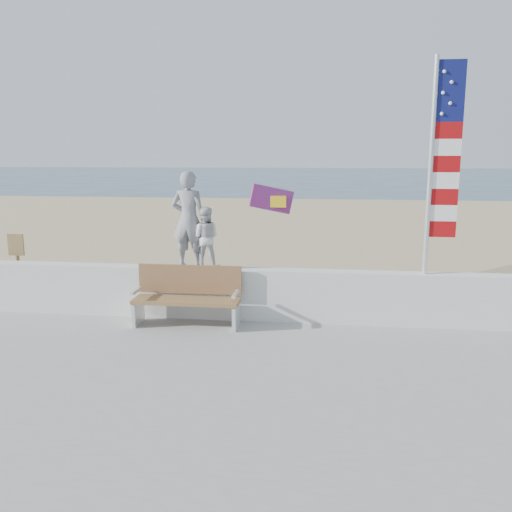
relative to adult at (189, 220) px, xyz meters
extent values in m
plane|color=#2D4A5B|center=(1.01, -2.00, -1.93)|extent=(220.00, 220.00, 0.00)
cube|color=tan|center=(1.01, 7.00, -1.89)|extent=(90.00, 40.00, 0.08)
cube|color=silver|center=(1.01, 0.00, -1.30)|extent=(30.00, 0.35, 0.90)
imported|color=gray|center=(0.00, 0.00, 0.00)|extent=(0.66, 0.47, 1.70)
imported|color=silver|center=(0.28, 0.00, -0.31)|extent=(0.54, 0.43, 1.08)
cube|color=olive|center=(0.07, -0.55, -1.31)|extent=(1.80, 0.50, 0.06)
cube|color=#8A603C|center=(0.07, -0.28, -1.00)|extent=(1.80, 0.05, 0.50)
cube|color=silver|center=(-0.78, -0.55, -1.55)|extent=(0.06, 0.50, 0.40)
cube|color=silver|center=(-0.78, -0.60, -1.15)|extent=(0.06, 0.45, 0.05)
cube|color=white|center=(0.92, -0.55, -1.55)|extent=(0.06, 0.50, 0.40)
cube|color=white|center=(0.92, -0.60, -1.15)|extent=(0.06, 0.45, 0.05)
cylinder|color=white|center=(4.03, 0.00, 0.90)|extent=(0.08, 0.08, 3.50)
cube|color=#0F1451|center=(4.27, 0.00, 2.10)|extent=(0.44, 0.02, 0.95)
cube|color=#9E0A0C|center=(4.27, 0.00, -0.09)|extent=(0.44, 0.02, 0.26)
cube|color=white|center=(4.27, 0.00, 0.17)|extent=(0.44, 0.02, 0.26)
cube|color=#9E0A0C|center=(4.27, 0.00, 0.44)|extent=(0.44, 0.02, 0.26)
cube|color=white|center=(4.27, 0.00, 0.70)|extent=(0.44, 0.02, 0.26)
cube|color=#9E0A0C|center=(4.27, 0.00, 0.97)|extent=(0.44, 0.02, 0.26)
cube|color=white|center=(4.27, 0.00, 1.23)|extent=(0.44, 0.02, 0.26)
cube|color=#9E0A0C|center=(4.27, 0.00, 1.49)|extent=(0.44, 0.02, 0.26)
sphere|color=white|center=(4.15, -0.02, 1.75)|extent=(0.06, 0.06, 0.06)
sphere|color=white|center=(4.27, -0.02, 1.91)|extent=(0.06, 0.06, 0.06)
sphere|color=white|center=(4.15, -0.02, 2.07)|extent=(0.06, 0.06, 0.06)
sphere|color=white|center=(4.27, -0.02, 2.23)|extent=(0.06, 0.06, 0.06)
sphere|color=white|center=(4.15, -0.02, 2.39)|extent=(0.06, 0.06, 0.06)
cube|color=red|center=(1.26, 1.82, 0.23)|extent=(0.94, 0.44, 0.62)
cube|color=yellow|center=(1.41, 1.82, 0.18)|extent=(0.32, 0.24, 0.23)
cylinder|color=olive|center=(-3.55, 0.49, -1.25)|extent=(0.07, 0.07, 1.20)
cube|color=olive|center=(-3.55, 0.47, -0.60)|extent=(0.32, 0.03, 0.42)
camera|label=1|loc=(2.35, -9.15, 1.14)|focal=38.00mm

